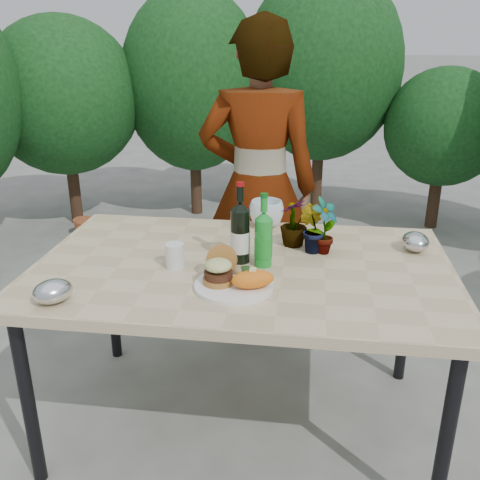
# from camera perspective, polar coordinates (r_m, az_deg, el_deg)

# --- Properties ---
(ground) EXTENTS (80.00, 80.00, 0.00)m
(ground) POSITION_cam_1_polar(r_m,az_deg,el_deg) (2.47, 0.26, -18.71)
(ground) COLOR slate
(ground) RESTS_ON ground
(patio_table) EXTENTS (1.60, 1.00, 0.75)m
(patio_table) POSITION_cam_1_polar(r_m,az_deg,el_deg) (2.09, 0.30, -4.00)
(patio_table) COLOR #CCB388
(patio_table) RESTS_ON ground
(shrub_hedge) EXTENTS (6.87, 5.03, 2.12)m
(shrub_hedge) POSITION_cam_1_polar(r_m,az_deg,el_deg) (3.62, 3.03, 14.27)
(shrub_hedge) COLOR #382316
(shrub_hedge) RESTS_ON ground
(dinner_plate) EXTENTS (0.28, 0.28, 0.01)m
(dinner_plate) POSITION_cam_1_polar(r_m,az_deg,el_deg) (1.88, -0.64, -4.89)
(dinner_plate) COLOR white
(dinner_plate) RESTS_ON patio_table
(burger_stack) EXTENTS (0.11, 0.16, 0.11)m
(burger_stack) POSITION_cam_1_polar(r_m,az_deg,el_deg) (1.88, -2.23, -3.08)
(burger_stack) COLOR #B7722D
(burger_stack) RESTS_ON dinner_plate
(sweet_potato) EXTENTS (0.17, 0.12, 0.06)m
(sweet_potato) POSITION_cam_1_polar(r_m,az_deg,el_deg) (1.83, 1.37, -4.21)
(sweet_potato) COLOR orange
(sweet_potato) RESTS_ON dinner_plate
(grilled_veg) EXTENTS (0.08, 0.05, 0.03)m
(grilled_veg) POSITION_cam_1_polar(r_m,az_deg,el_deg) (1.95, 0.26, -3.19)
(grilled_veg) COLOR olive
(grilled_veg) RESTS_ON dinner_plate
(wine_bottle) EXTENTS (0.08, 0.08, 0.32)m
(wine_bottle) POSITION_cam_1_polar(r_m,az_deg,el_deg) (2.04, 0.02, 0.74)
(wine_bottle) COLOR black
(wine_bottle) RESTS_ON patio_table
(sparkling_water) EXTENTS (0.07, 0.07, 0.29)m
(sparkling_water) POSITION_cam_1_polar(r_m,az_deg,el_deg) (2.01, 2.52, 0.02)
(sparkling_water) COLOR #1A912A
(sparkling_water) RESTS_ON patio_table
(plastic_cup) EXTENTS (0.07, 0.07, 0.09)m
(plastic_cup) POSITION_cam_1_polar(r_m,az_deg,el_deg) (2.03, -6.95, -1.66)
(plastic_cup) COLOR silver
(plastic_cup) RESTS_ON patio_table
(seedling_left) EXTENTS (0.14, 0.15, 0.23)m
(seedling_left) POSITION_cam_1_polar(r_m,az_deg,el_deg) (2.15, 9.00, 1.46)
(seedling_left) COLOR #20541D
(seedling_left) RESTS_ON patio_table
(seedling_mid) EXTENTS (0.14, 0.13, 0.19)m
(seedling_mid) POSITION_cam_1_polar(r_m,az_deg,el_deg) (2.17, 7.63, 1.18)
(seedling_mid) COLOR #265C1F
(seedling_mid) RESTS_ON patio_table
(seedling_right) EXTENTS (0.16, 0.16, 0.20)m
(seedling_right) POSITION_cam_1_polar(r_m,az_deg,el_deg) (2.22, 5.75, 1.87)
(seedling_right) COLOR #23521C
(seedling_right) RESTS_ON patio_table
(blue_bowl) EXTENTS (0.17, 0.17, 0.12)m
(blue_bowl) POSITION_cam_1_polar(r_m,az_deg,el_deg) (2.45, 2.83, 2.83)
(blue_bowl) COLOR white
(blue_bowl) RESTS_ON patio_table
(foil_packet_left) EXTENTS (0.17, 0.17, 0.08)m
(foil_packet_left) POSITION_cam_1_polar(r_m,az_deg,el_deg) (1.87, -19.34, -5.19)
(foil_packet_left) COLOR silver
(foil_packet_left) RESTS_ON patio_table
(foil_packet_right) EXTENTS (0.12, 0.14, 0.08)m
(foil_packet_right) POSITION_cam_1_polar(r_m,az_deg,el_deg) (2.29, 18.19, -0.16)
(foil_packet_right) COLOR #B9BBC0
(foil_packet_right) RESTS_ON patio_table
(person) EXTENTS (0.63, 0.43, 1.67)m
(person) POSITION_cam_1_polar(r_m,az_deg,el_deg) (2.75, 1.96, 5.51)
(person) COLOR #9C6E4E
(person) RESTS_ON ground
(terracotta_pot) EXTENTS (0.17, 0.17, 0.14)m
(terracotta_pot) POSITION_cam_1_polar(r_m,az_deg,el_deg) (4.64, -16.30, 1.39)
(terracotta_pot) COLOR #B4552E
(terracotta_pot) RESTS_ON ground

